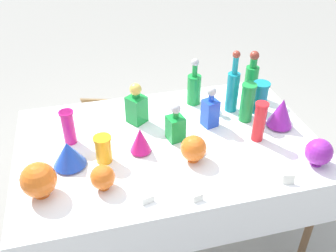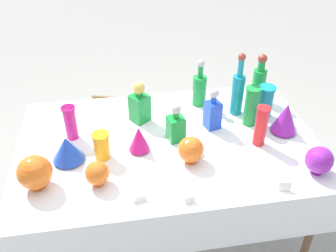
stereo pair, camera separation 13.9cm
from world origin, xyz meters
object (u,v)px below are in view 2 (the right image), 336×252
(fluted_vase_0, at_px, (139,139))
(fluted_vase_1, at_px, (67,149))
(slender_vase_4, at_px, (265,101))
(slender_vase_0, at_px, (70,122))
(round_bowl_3, at_px, (97,173))
(tall_bottle_1, at_px, (200,88))
(slender_vase_1, at_px, (261,125))
(tall_bottle_2, at_px, (259,81))
(square_decanter_1, at_px, (176,126))
(square_decanter_0, at_px, (213,112))
(slender_vase_2, at_px, (101,145))
(slender_vase_3, at_px, (251,105))
(round_bowl_1, at_px, (319,160))
(tall_bottle_0, at_px, (238,91))
(fluted_vase_2, at_px, (286,118))
(square_decanter_2, at_px, (140,104))
(round_bowl_0, at_px, (191,150))
(round_bowl_2, at_px, (35,172))
(cardboard_box_behind_left, at_px, (115,129))

(fluted_vase_0, distance_m, fluted_vase_1, 0.37)
(slender_vase_4, distance_m, fluted_vase_0, 0.81)
(slender_vase_0, bearing_deg, round_bowl_3, -71.22)
(tall_bottle_1, height_order, slender_vase_1, tall_bottle_1)
(tall_bottle_2, bearing_deg, square_decanter_1, -150.12)
(square_decanter_0, relative_size, slender_vase_4, 1.27)
(square_decanter_0, distance_m, slender_vase_2, 0.66)
(slender_vase_3, bearing_deg, round_bowl_1, -68.31)
(tall_bottle_2, bearing_deg, fluted_vase_0, -153.06)
(tall_bottle_0, xyz_separation_m, round_bowl_1, (0.23, -0.59, -0.08))
(tall_bottle_0, xyz_separation_m, fluted_vase_1, (-0.99, -0.30, -0.08))
(tall_bottle_0, relative_size, tall_bottle_1, 1.29)
(slender_vase_3, xyz_separation_m, fluted_vase_0, (-0.67, -0.15, -0.05))
(slender_vase_2, xyz_separation_m, round_bowl_3, (-0.03, -0.20, -0.02))
(slender_vase_0, bearing_deg, fluted_vase_2, -6.87)
(tall_bottle_1, bearing_deg, slender_vase_4, -28.95)
(square_decanter_2, relative_size, round_bowl_0, 1.77)
(slender_vase_0, bearing_deg, round_bowl_2, -111.30)
(square_decanter_2, relative_size, slender_vase_1, 1.09)
(square_decanter_1, relative_size, slender_vase_0, 1.14)
(fluted_vase_0, distance_m, cardboard_box_behind_left, 1.24)
(square_decanter_2, height_order, slender_vase_3, square_decanter_2)
(square_decanter_1, bearing_deg, tall_bottle_0, 26.87)
(tall_bottle_1, xyz_separation_m, round_bowl_2, (-0.93, -0.61, -0.02))
(square_decanter_1, bearing_deg, fluted_vase_2, -2.71)
(tall_bottle_0, relative_size, round_bowl_3, 3.15)
(fluted_vase_0, bearing_deg, slender_vase_3, 12.66)
(slender_vase_3, bearing_deg, tall_bottle_0, 108.46)
(square_decanter_0, bearing_deg, tall_bottle_1, 93.24)
(square_decanter_1, height_order, fluted_vase_1, square_decanter_1)
(slender_vase_1, xyz_separation_m, slender_vase_2, (-0.85, 0.02, -0.04))
(round_bowl_1, xyz_separation_m, cardboard_box_behind_left, (-0.98, 1.36, -0.65))
(slender_vase_1, bearing_deg, round_bowl_2, -172.65)
(slender_vase_1, height_order, round_bowl_0, slender_vase_1)
(fluted_vase_0, height_order, round_bowl_3, fluted_vase_0)
(slender_vase_1, bearing_deg, cardboard_box_behind_left, 125.47)
(slender_vase_1, bearing_deg, square_decanter_2, 151.22)
(square_decanter_0, relative_size, slender_vase_3, 1.06)
(slender_vase_1, distance_m, slender_vase_4, 0.29)
(round_bowl_2, relative_size, round_bowl_3, 1.37)
(tall_bottle_2, relative_size, round_bowl_0, 2.20)
(slender_vase_3, distance_m, slender_vase_4, 0.13)
(square_decanter_2, xyz_separation_m, slender_vase_1, (0.62, -0.34, 0.01))
(tall_bottle_1, bearing_deg, slender_vase_1, -63.80)
(tall_bottle_2, relative_size, square_decanter_1, 1.40)
(slender_vase_2, bearing_deg, tall_bottle_2, 23.51)
(tall_bottle_1, bearing_deg, round_bowl_3, -135.36)
(round_bowl_0, xyz_separation_m, round_bowl_2, (-0.76, -0.06, 0.01))
(square_decanter_0, distance_m, slender_vase_0, 0.80)
(slender_vase_2, distance_m, round_bowl_3, 0.20)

